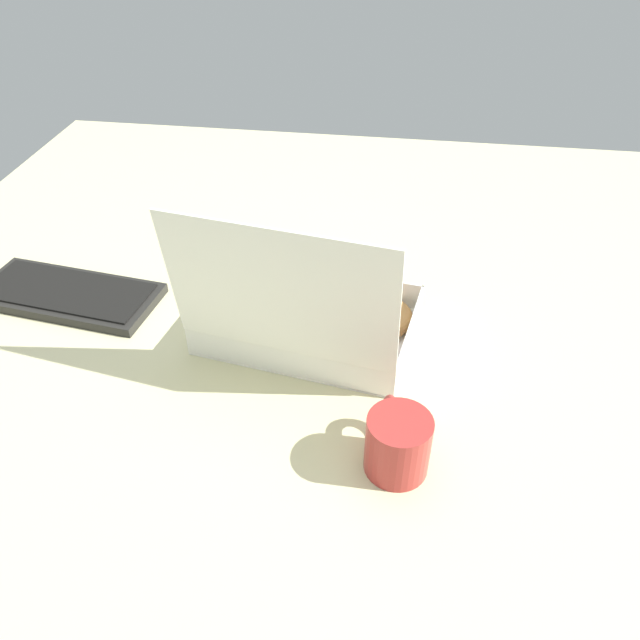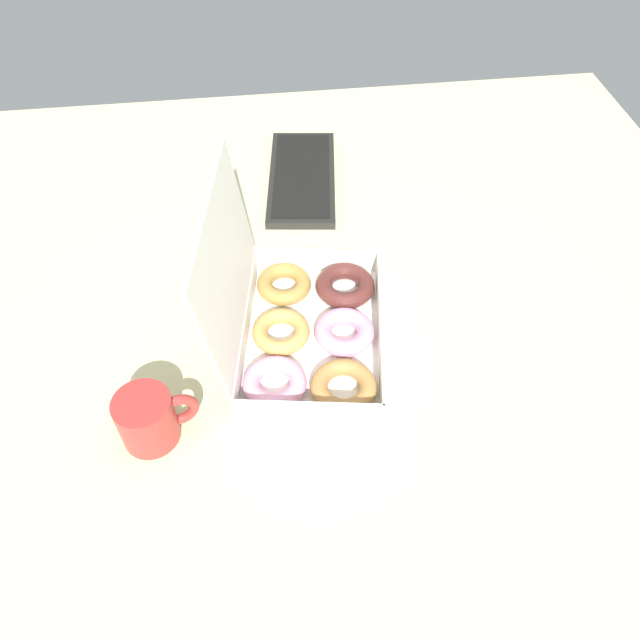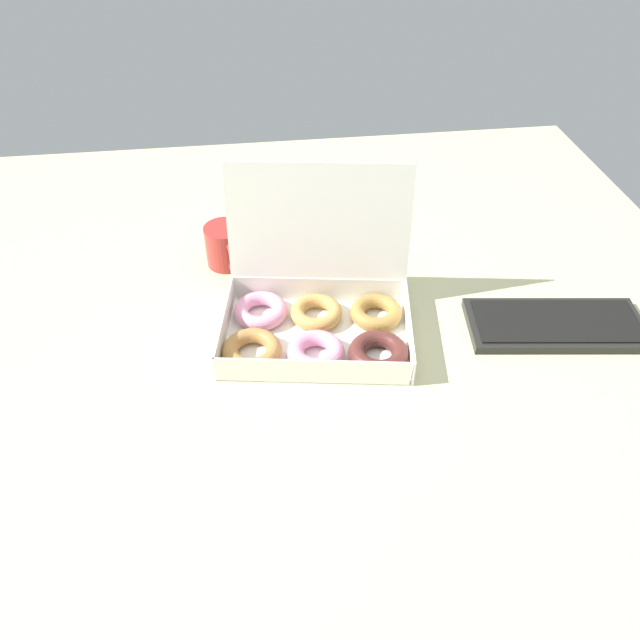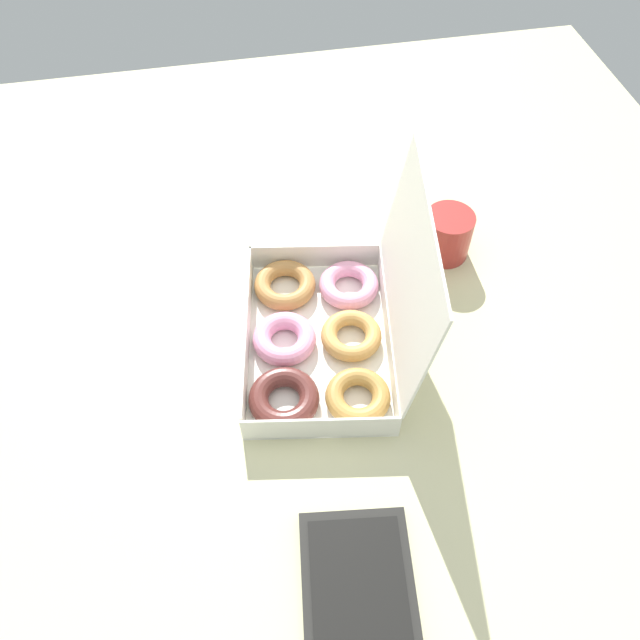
{
  "view_description": "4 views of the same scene",
  "coord_description": "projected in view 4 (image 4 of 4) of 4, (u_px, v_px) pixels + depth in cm",
  "views": [
    {
      "loc": [
        -11.9,
        86.16,
        71.06
      ],
      "look_at": [
        0.32,
        2.09,
        3.72
      ],
      "focal_mm": 35.0,
      "sensor_mm": 36.0,
      "label": 1
    },
    {
      "loc": [
        -69.31,
        8.9,
        87.28
      ],
      "look_at": [
        4.56,
        -0.54,
        2.3
      ],
      "focal_mm": 35.0,
      "sensor_mm": 36.0,
      "label": 2
    },
    {
      "loc": [
        -8.62,
        -87.84,
        82.42
      ],
      "look_at": [
        3.33,
        3.58,
        2.55
      ],
      "focal_mm": 35.0,
      "sensor_mm": 36.0,
      "label": 3
    },
    {
      "loc": [
        62.76,
        -10.27,
        88.07
      ],
      "look_at": [
        1.04,
        1.67,
        5.0
      ],
      "focal_mm": 35.0,
      "sensor_mm": 36.0,
      "label": 4
    }
  ],
  "objects": [
    {
      "name": "ground_plane",
      "position": [
        310.0,
        337.0,
        1.09
      ],
      "size": [
        180.0,
        180.0,
        2.0
      ],
      "primitive_type": "cube",
      "color": "beige"
    },
    {
      "name": "donut_box",
      "position": [
        326.0,
        332.0,
        1.04
      ],
      "size": [
        40.48,
        33.12,
        29.73
      ],
      "color": "white",
      "rests_on": "ground_plane"
    },
    {
      "name": "coffee_mug",
      "position": [
        445.0,
        235.0,
        1.17
      ],
      "size": [
        9.06,
        12.76,
        9.27
      ],
      "color": "#AA312D",
      "rests_on": "ground_plane"
    }
  ]
}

